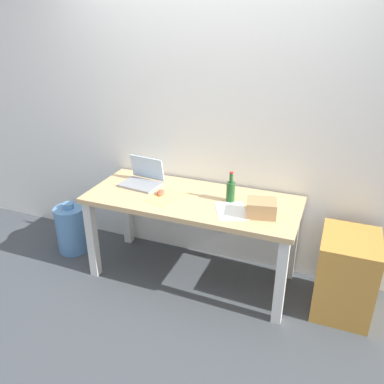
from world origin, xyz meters
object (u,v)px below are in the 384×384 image
beer_bottle (231,191)px  filing_cabinet (345,274)px  water_cooler_jug (72,229)px  desk (192,210)px  laptop_left (142,179)px  cardboard_box (261,208)px  computer_mouse (161,193)px

beer_bottle → filing_cabinet: size_ratio=0.39×
water_cooler_jug → filing_cabinet: 2.37m
desk → filing_cabinet: bearing=1.4°
laptop_left → cardboard_box: size_ratio=1.62×
cardboard_box → computer_mouse: bearing=176.5°
desk → computer_mouse: (-0.25, -0.04, 0.12)m
desk → computer_mouse: computer_mouse is taller
desk → water_cooler_jug: (-1.18, -0.04, -0.40)m
computer_mouse → desk: bearing=-4.4°
cardboard_box → filing_cabinet: 0.80m
beer_bottle → water_cooler_jug: size_ratio=0.49×
desk → cardboard_box: (0.56, -0.09, 0.16)m
computer_mouse → filing_cabinet: computer_mouse is taller
beer_bottle → computer_mouse: (-0.54, -0.09, -0.07)m
laptop_left → water_cooler_jug: laptop_left is taller
beer_bottle → cardboard_box: (0.27, -0.14, -0.03)m
desk → cardboard_box: cardboard_box is taller
computer_mouse → water_cooler_jug: bearing=167.3°
desk → filing_cabinet: desk is taller
desk → laptop_left: (-0.48, 0.10, 0.15)m
desk → cardboard_box: bearing=-8.8°
water_cooler_jug → filing_cabinet: (2.37, 0.07, 0.08)m
desk → laptop_left: size_ratio=4.95×
cardboard_box → beer_bottle: bearing=152.3°
desk → laptop_left: laptop_left is taller
laptop_left → computer_mouse: (0.23, -0.14, -0.03)m
desk → filing_cabinet: size_ratio=2.70×
desk → beer_bottle: size_ratio=6.95×
desk → beer_bottle: bearing=10.3°
laptop_left → beer_bottle: (0.78, -0.05, 0.04)m
beer_bottle → laptop_left: bearing=176.6°
laptop_left → cardboard_box: bearing=-10.1°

